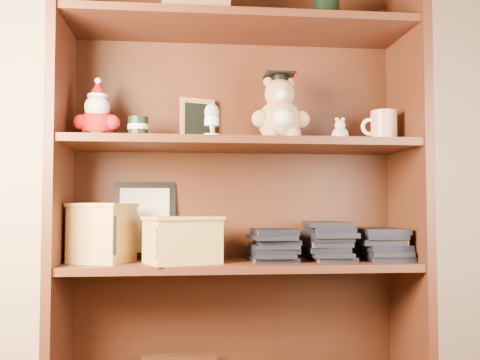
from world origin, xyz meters
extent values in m
cube|color=#C9B391|center=(0.00, 1.50, 1.25)|extent=(3.00, 0.04, 2.50)
cube|color=#4C2415|center=(-0.72, 1.30, 0.80)|extent=(0.03, 0.35, 1.60)
cube|color=#4C2415|center=(0.45, 1.30, 0.80)|extent=(0.03, 0.35, 1.60)
cube|color=#462113|center=(-0.14, 1.47, 0.80)|extent=(1.20, 0.02, 1.60)
cube|color=#4C2415|center=(-0.14, 1.30, 1.34)|extent=(1.14, 0.33, 0.02)
cube|color=#9E7547|center=(-0.29, 1.30, 1.41)|extent=(0.22, 0.18, 0.12)
cylinder|color=black|center=(0.16, 1.30, 1.41)|extent=(0.09, 0.09, 0.11)
cube|color=#4C2415|center=(-0.14, 1.30, 0.54)|extent=(1.14, 0.33, 0.02)
cube|color=#4C2415|center=(-0.14, 1.30, 0.94)|extent=(1.14, 0.33, 0.02)
sphere|color=#A50F0F|center=(-0.61, 1.30, 1.00)|extent=(0.11, 0.11, 0.11)
sphere|color=#A50F0F|center=(-0.66, 1.29, 1.00)|extent=(0.05, 0.05, 0.05)
sphere|color=#A50F0F|center=(-0.56, 1.29, 1.00)|extent=(0.05, 0.05, 0.05)
sphere|color=black|center=(-0.63, 1.28, 0.96)|extent=(0.04, 0.04, 0.04)
sphere|color=black|center=(-0.59, 1.28, 0.96)|extent=(0.04, 0.04, 0.04)
sphere|color=white|center=(-0.61, 1.29, 1.05)|extent=(0.08, 0.08, 0.08)
sphere|color=#D8B293|center=(-0.61, 1.30, 1.07)|extent=(0.06, 0.06, 0.06)
cone|color=#A50F0F|center=(-0.61, 1.30, 1.12)|extent=(0.06, 0.06, 0.05)
sphere|color=white|center=(-0.61, 1.30, 1.14)|extent=(0.02, 0.02, 0.02)
cylinder|color=white|center=(-0.61, 1.30, 1.09)|extent=(0.07, 0.07, 0.01)
cylinder|color=black|center=(-0.48, 1.30, 0.99)|extent=(0.07, 0.07, 0.08)
cylinder|color=beige|center=(-0.48, 1.30, 0.99)|extent=(0.07, 0.07, 0.02)
cube|color=#9E7547|center=(-0.28, 1.42, 1.03)|extent=(0.12, 0.06, 0.16)
cube|color=black|center=(-0.28, 1.41, 1.03)|extent=(0.09, 0.04, 0.13)
cube|color=#9E7547|center=(-0.28, 1.45, 0.96)|extent=(0.07, 0.07, 0.01)
cylinder|color=white|center=(-0.24, 1.23, 0.96)|extent=(0.05, 0.05, 0.01)
cone|color=white|center=(-0.24, 1.23, 0.98)|extent=(0.02, 0.02, 0.04)
cylinder|color=white|center=(-0.24, 1.23, 1.00)|extent=(0.05, 0.05, 0.03)
ellipsoid|color=#A6BECA|center=(-0.24, 1.23, 1.03)|extent=(0.05, 0.05, 0.06)
sphere|color=tan|center=(0.00, 1.30, 1.02)|extent=(0.15, 0.15, 0.15)
sphere|color=white|center=(0.00, 1.24, 1.02)|extent=(0.06, 0.06, 0.06)
sphere|color=tan|center=(-0.07, 1.28, 1.02)|extent=(0.06, 0.06, 0.06)
sphere|color=tan|center=(0.06, 1.28, 1.02)|extent=(0.06, 0.06, 0.06)
sphere|color=tan|center=(-0.04, 1.26, 0.97)|extent=(0.05, 0.05, 0.05)
sphere|color=tan|center=(0.03, 1.26, 0.97)|extent=(0.05, 0.05, 0.05)
sphere|color=tan|center=(0.00, 1.30, 1.11)|extent=(0.10, 0.10, 0.10)
sphere|color=white|center=(0.00, 1.26, 1.10)|extent=(0.04, 0.04, 0.04)
sphere|color=tan|center=(-0.04, 1.32, 1.16)|extent=(0.03, 0.03, 0.03)
sphere|color=tan|center=(0.03, 1.32, 1.16)|extent=(0.03, 0.03, 0.03)
cylinder|color=black|center=(0.00, 1.30, 1.17)|extent=(0.05, 0.05, 0.02)
cube|color=black|center=(0.00, 1.30, 1.18)|extent=(0.10, 0.10, 0.01)
cylinder|color=#A50F0F|center=(0.04, 1.28, 1.17)|extent=(0.00, 0.05, 0.03)
sphere|color=#D3A9A3|center=(0.20, 1.30, 0.98)|extent=(0.06, 0.06, 0.06)
sphere|color=#D3A9A3|center=(0.20, 1.30, 1.01)|extent=(0.04, 0.04, 0.04)
sphere|color=#D3A9A3|center=(0.19, 1.30, 1.03)|extent=(0.01, 0.01, 0.01)
sphere|color=#D3A9A3|center=(0.21, 1.30, 1.03)|extent=(0.01, 0.01, 0.01)
cylinder|color=silver|center=(0.36, 1.30, 1.01)|extent=(0.09, 0.09, 0.11)
torus|color=white|center=(0.31, 1.30, 1.01)|extent=(0.06, 0.01, 0.06)
cube|color=black|center=(-0.46, 1.45, 0.68)|extent=(0.22, 0.05, 0.27)
cube|color=beige|center=(-0.46, 1.43, 0.68)|extent=(0.17, 0.04, 0.22)
cube|color=tan|center=(-0.59, 1.30, 0.64)|extent=(0.22, 0.22, 0.18)
cube|color=black|center=(-0.59, 1.22, 0.64)|extent=(0.11, 0.05, 0.12)
cube|color=tan|center=(-0.59, 1.30, 0.74)|extent=(0.23, 0.23, 0.01)
cube|color=tan|center=(-0.33, 1.24, 0.62)|extent=(0.26, 0.22, 0.14)
cube|color=black|center=(-0.33, 1.16, 0.62)|extent=(0.15, 0.06, 0.09)
cube|color=tan|center=(-0.33, 1.24, 0.69)|extent=(0.27, 0.23, 0.01)
cube|color=black|center=(-0.03, 1.30, 0.56)|extent=(0.14, 0.20, 0.02)
cube|color=black|center=(-0.03, 1.30, 0.57)|extent=(0.14, 0.20, 0.02)
cube|color=black|center=(-0.03, 1.30, 0.59)|extent=(0.14, 0.20, 0.02)
cube|color=black|center=(-0.03, 1.30, 0.61)|extent=(0.14, 0.20, 0.02)
cube|color=black|center=(-0.03, 1.30, 0.62)|extent=(0.14, 0.20, 0.02)
cube|color=black|center=(-0.03, 1.30, 0.64)|extent=(0.14, 0.20, 0.02)
cube|color=black|center=(-0.03, 1.30, 0.65)|extent=(0.14, 0.20, 0.02)
cube|color=black|center=(0.16, 1.30, 0.56)|extent=(0.14, 0.20, 0.02)
cube|color=black|center=(0.16, 1.30, 0.57)|extent=(0.14, 0.20, 0.02)
cube|color=black|center=(0.16, 1.30, 0.59)|extent=(0.14, 0.20, 0.02)
cube|color=black|center=(0.16, 1.30, 0.61)|extent=(0.14, 0.20, 0.02)
cube|color=black|center=(0.16, 1.30, 0.62)|extent=(0.14, 0.20, 0.02)
cube|color=black|center=(0.16, 1.30, 0.64)|extent=(0.14, 0.20, 0.02)
cube|color=black|center=(0.16, 1.30, 0.65)|extent=(0.14, 0.20, 0.02)
cube|color=black|center=(0.16, 1.30, 0.67)|extent=(0.14, 0.20, 0.02)
cube|color=black|center=(0.34, 1.30, 0.56)|extent=(0.14, 0.20, 0.02)
cube|color=black|center=(0.34, 1.30, 0.57)|extent=(0.14, 0.20, 0.02)
cube|color=black|center=(0.34, 1.30, 0.59)|extent=(0.14, 0.20, 0.02)
cube|color=black|center=(0.34, 1.30, 0.61)|extent=(0.14, 0.20, 0.02)
cube|color=black|center=(0.34, 1.30, 0.62)|extent=(0.14, 0.20, 0.02)
cube|color=black|center=(0.34, 1.30, 0.64)|extent=(0.14, 0.20, 0.02)
camera|label=1|loc=(-0.34, -0.56, 0.72)|focal=42.00mm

